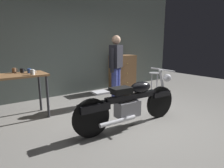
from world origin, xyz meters
TOP-DOWN VIEW (x-y plane):
  - ground_plane at (0.00, 0.00)m, footprint 12.00×12.00m
  - back_wall at (0.00, 2.80)m, footprint 8.00×0.12m
  - workbench at (-1.81, 1.55)m, footprint 1.30×0.64m
  - motorcycle at (-0.15, -0.00)m, footprint 2.19×0.60m
  - person_standing at (0.56, 1.37)m, footprint 0.51×0.38m
  - shop_stool at (1.91, 1.28)m, footprint 0.32×0.32m
  - wooden_dresser at (1.54, 2.30)m, footprint 0.80×0.47m
  - mug_blue_enamel at (-1.46, 1.58)m, footprint 0.10×0.07m
  - mug_white_ceramic at (-1.46, 1.31)m, footprint 0.11×0.08m
  - mug_brown_stoneware at (-1.70, 1.77)m, footprint 0.11×0.07m
  - mug_black_matte at (-1.56, 1.72)m, footprint 0.11×0.08m

SIDE VIEW (x-z plane):
  - ground_plane at x=0.00m, z-range 0.00..0.00m
  - motorcycle at x=-0.15m, z-range -0.05..0.95m
  - shop_stool at x=1.91m, z-range 0.18..0.82m
  - wooden_dresser at x=1.54m, z-range 0.00..1.10m
  - workbench at x=-1.81m, z-range 0.34..1.24m
  - person_standing at x=0.56m, z-range 0.09..1.76m
  - mug_black_matte at x=-1.56m, z-range 0.90..0.99m
  - mug_blue_enamel at x=-1.46m, z-range 0.90..0.99m
  - mug_brown_stoneware at x=-1.70m, z-range 0.90..1.00m
  - mug_white_ceramic at x=-1.46m, z-range 0.90..1.01m
  - back_wall at x=0.00m, z-range 0.00..3.10m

